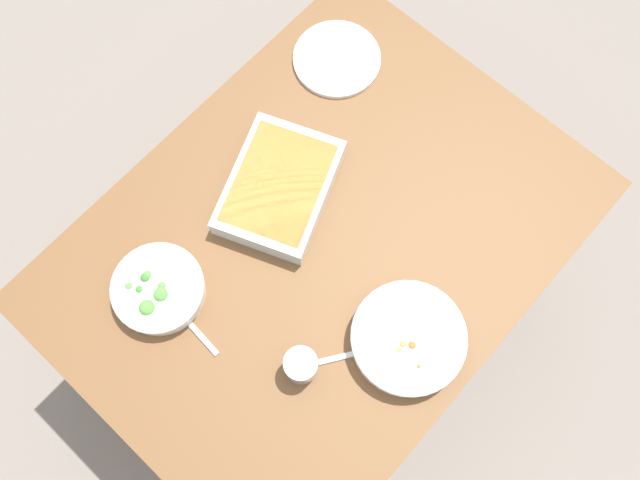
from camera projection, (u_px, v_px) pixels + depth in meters
ground_plane at (320, 306)px, 2.19m from camera, size 6.00×6.00×0.00m
dining_table at (320, 251)px, 1.57m from camera, size 1.20×0.90×0.74m
stew_bowl at (408, 339)px, 1.39m from camera, size 0.25×0.25×0.06m
broccoli_bowl at (158, 289)px, 1.42m from camera, size 0.20×0.20×0.07m
baking_dish at (279, 187)px, 1.49m from camera, size 0.36×0.32×0.06m
drink_cup at (301, 366)px, 1.36m from camera, size 0.07×0.07×0.08m
side_plate at (337, 59)px, 1.63m from camera, size 0.22×0.22×0.01m
spoon_by_stew at (390, 329)px, 1.42m from camera, size 0.04×0.18×0.01m
spoon_by_broccoli at (184, 317)px, 1.43m from camera, size 0.03×0.18×0.01m
fork_on_table at (325, 361)px, 1.40m from camera, size 0.16×0.11×0.01m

